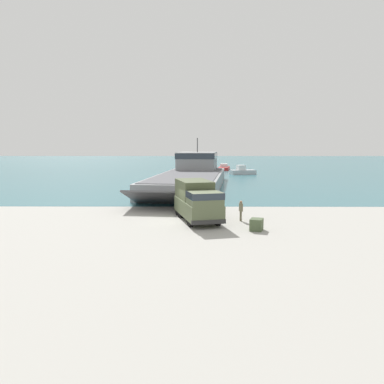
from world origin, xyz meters
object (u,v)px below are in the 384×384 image
(landing_craft, at_px, (192,174))
(moored_boat_b, at_px, (224,168))
(soldier_on_ramp, at_px, (241,209))
(military_truck, at_px, (197,200))
(cargo_crate, at_px, (256,225))
(moored_boat_a, at_px, (242,171))

(landing_craft, relative_size, moored_boat_b, 4.12)
(soldier_on_ramp, height_order, moored_boat_b, soldier_on_ramp)
(soldier_on_ramp, bearing_deg, landing_craft, 94.04)
(soldier_on_ramp, xyz_separation_m, moored_boat_b, (3.66, 64.38, -0.47))
(military_truck, distance_m, cargo_crate, 5.66)
(soldier_on_ramp, relative_size, moored_boat_a, 0.29)
(military_truck, xyz_separation_m, cargo_crate, (4.23, -3.55, -1.23))
(landing_craft, bearing_deg, military_truck, -82.13)
(landing_craft, relative_size, cargo_crate, 35.47)
(landing_craft, relative_size, military_truck, 4.99)
(moored_boat_b, bearing_deg, landing_craft, 86.80)
(military_truck, distance_m, moored_boat_b, 64.61)
(moored_boat_a, distance_m, cargo_crate, 52.62)
(soldier_on_ramp, height_order, cargo_crate, soldier_on_ramp)
(moored_boat_a, relative_size, moored_boat_b, 0.64)
(military_truck, relative_size, soldier_on_ramp, 4.38)
(landing_craft, height_order, moored_boat_b, landing_craft)
(landing_craft, height_order, military_truck, landing_craft)
(cargo_crate, bearing_deg, moored_boat_b, 87.51)
(landing_craft, distance_m, cargo_crate, 30.43)
(soldier_on_ramp, relative_size, cargo_crate, 1.62)
(landing_craft, height_order, moored_boat_a, landing_craft)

